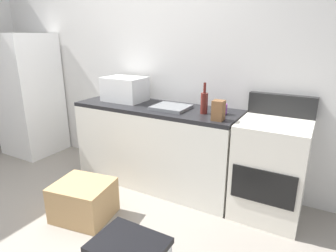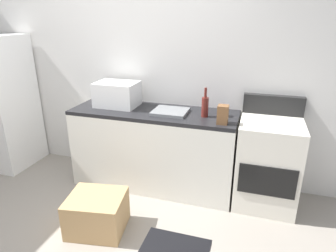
% 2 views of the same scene
% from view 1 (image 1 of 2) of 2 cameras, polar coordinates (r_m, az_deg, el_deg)
% --- Properties ---
extents(ground_plane, '(6.00, 6.00, 0.00)m').
position_cam_1_polar(ground_plane, '(2.80, -21.67, -19.10)').
color(ground_plane, gray).
extents(wall_back, '(5.00, 0.10, 2.60)m').
position_cam_1_polar(wall_back, '(3.44, -3.73, 12.25)').
color(wall_back, silver).
rests_on(wall_back, ground_plane).
extents(kitchen_counter, '(1.80, 0.60, 0.90)m').
position_cam_1_polar(kitchen_counter, '(3.19, -2.32, -3.89)').
color(kitchen_counter, silver).
rests_on(kitchen_counter, ground_plane).
extents(refrigerator, '(0.68, 0.66, 1.65)m').
position_cam_1_polar(refrigerator, '(4.45, -25.96, 5.57)').
color(refrigerator, white).
rests_on(refrigerator, ground_plane).
extents(stove_oven, '(0.60, 0.61, 1.10)m').
position_cam_1_polar(stove_oven, '(2.80, 19.74, -7.82)').
color(stove_oven, silver).
rests_on(stove_oven, ground_plane).
extents(microwave, '(0.46, 0.34, 0.27)m').
position_cam_1_polar(microwave, '(3.33, -8.62, 7.31)').
color(microwave, white).
rests_on(microwave, kitchen_counter).
extents(sink_basin, '(0.36, 0.32, 0.03)m').
position_cam_1_polar(sink_basin, '(2.94, 0.62, 3.76)').
color(sink_basin, slate).
rests_on(sink_basin, kitchen_counter).
extents(wine_bottle, '(0.07, 0.07, 0.30)m').
position_cam_1_polar(wine_bottle, '(2.76, 7.24, 4.70)').
color(wine_bottle, '#591E19').
rests_on(wine_bottle, kitchen_counter).
extents(coffee_mug, '(0.08, 0.08, 0.10)m').
position_cam_1_polar(coffee_mug, '(2.78, 10.91, 3.35)').
color(coffee_mug, purple).
rests_on(coffee_mug, kitchen_counter).
extents(knife_block, '(0.10, 0.10, 0.18)m').
position_cam_1_polar(knife_block, '(2.55, 10.02, 3.08)').
color(knife_block, brown).
rests_on(knife_block, kitchen_counter).
extents(cardboard_box_large, '(0.56, 0.51, 0.34)m').
position_cam_1_polar(cardboard_box_large, '(2.83, -16.49, -14.01)').
color(cardboard_box_large, tan).
rests_on(cardboard_box_large, ground_plane).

